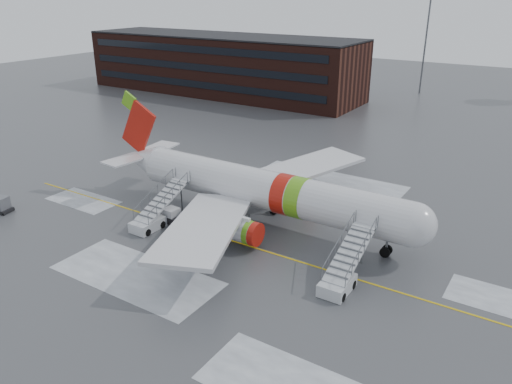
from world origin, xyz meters
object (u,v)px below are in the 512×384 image
Objects in this scene: airliner at (259,189)px; airstair_fwd at (342,275)px; uld_container at (1,205)px; airstair_aft at (153,217)px; pushback_tug at (174,217)px.

airstair_fwd is (11.62, -6.54, -2.35)m from airliner.
uld_container is (-23.56, -12.42, -2.66)m from airliner.
airstair_aft is 16.71m from uld_container.
airstair_aft is at bearing 180.00° from airstair_fwd.
airstair_fwd is at bearing -5.12° from pushback_tug.
airstair_aft is (-7.92, -6.54, -2.35)m from airliner.
airliner is 4.55× the size of airstair_aft.
airstair_aft reaches higher than uld_container.
uld_container is (-15.64, -5.88, -0.31)m from airstair_aft.
airliner is 4.55× the size of airstair_fwd.
airstair_aft is (-19.54, 0.00, 0.00)m from airstair_fwd.
airliner is at bearing 150.65° from airstair_fwd.
airliner is 13.00× the size of pushback_tug.
airstair_fwd is at bearing 0.00° from airstair_aft.
airstair_fwd is at bearing -29.35° from airliner.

